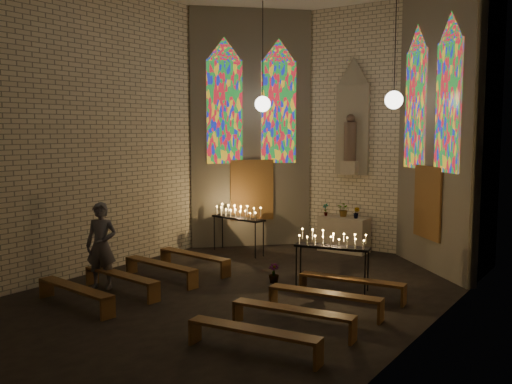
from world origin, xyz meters
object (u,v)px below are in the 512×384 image
Objects in this scene: altar at (344,234)px; visitor at (101,246)px; aisle_flower_pot at (274,273)px; votive_stand_right at (332,243)px; votive_stand_left at (238,215)px.

altar is 7.05m from visitor.
visitor reaches higher than altar.
aisle_flower_pot is 1.58m from votive_stand_right.
visitor reaches higher than aisle_flower_pot.
votive_stand_left reaches higher than altar.
visitor is (-2.77, -6.46, 0.45)m from altar.
votive_stand_left is (-2.40, -1.85, 0.60)m from altar.
altar is 3.19× the size of aisle_flower_pot.
votive_stand_left reaches higher than votive_stand_right.
visitor is at bearing -85.71° from votive_stand_left.
votive_stand_left is at bearing 140.09° from aisle_flower_pot.
visitor is (-0.37, -4.61, -0.14)m from votive_stand_left.
visitor reaches higher than votive_stand_right.
votive_stand_right is 0.88× the size of visitor.
votive_stand_right is 5.06m from visitor.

